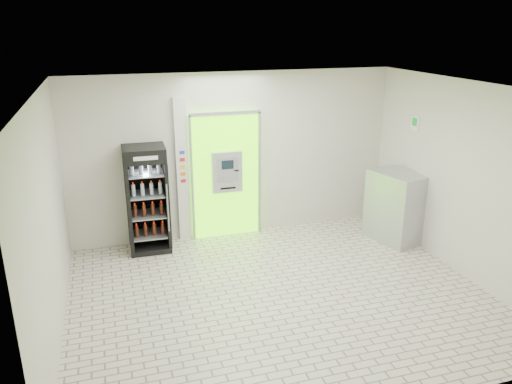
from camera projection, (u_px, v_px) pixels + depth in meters
name	position (u px, v px, depth m)	size (l,w,h in m)	color
ground	(280.00, 295.00, 7.33)	(6.00, 6.00, 0.00)	beige
room_shell	(282.00, 175.00, 6.74)	(6.00, 6.00, 6.00)	beige
atm_assembly	(226.00, 175.00, 9.08)	(1.30, 0.24, 2.33)	#60EE06
pillar	(182.00, 171.00, 8.86)	(0.22, 0.11, 2.60)	silver
beverage_cooler	(147.00, 201.00, 8.57)	(0.71, 0.67, 1.85)	black
steel_cabinet	(396.00, 207.00, 9.01)	(0.88, 1.10, 1.28)	#AAACB2
exit_sign	(415.00, 123.00, 8.74)	(0.02, 0.22, 0.26)	white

